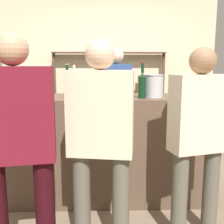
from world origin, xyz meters
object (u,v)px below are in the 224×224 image
object	(u,v)px
counter_bottle_1	(74,85)
counter_bottle_3	(67,84)
wine_glass	(46,86)
customer_left	(17,139)
server_behind_counter	(116,98)
ice_bucket	(154,86)
customer_center	(101,134)
customer_right	(199,132)
cork_jar	(109,92)
counter_bottle_0	(142,85)
counter_bottle_2	(198,85)

from	to	relation	value
counter_bottle_1	counter_bottle_3	world-z (taller)	same
wine_glass	customer_left	size ratio (longest dim) A/B	0.10
server_behind_counter	ice_bucket	bearing A→B (deg)	23.49
wine_glass	customer_left	distance (m)	1.04
server_behind_counter	customer_center	xyz separation A→B (m)	(-0.19, -1.83, -0.05)
counter_bottle_3	server_behind_counter	world-z (taller)	server_behind_counter
customer_right	counter_bottle_1	bearing A→B (deg)	41.44
cork_jar	wine_glass	bearing A→B (deg)	164.79
ice_bucket	customer_right	bearing A→B (deg)	-70.94
cork_jar	customer_right	world-z (taller)	customer_right
counter_bottle_3	cork_jar	world-z (taller)	counter_bottle_3
counter_bottle_0	server_behind_counter	bearing A→B (deg)	100.43
server_behind_counter	counter_bottle_1	bearing A→B (deg)	-18.40
counter_bottle_1	ice_bucket	world-z (taller)	counter_bottle_1
counter_bottle_1	customer_center	xyz separation A→B (m)	(0.27, -0.80, -0.30)
server_behind_counter	customer_left	xyz separation A→B (m)	(-0.73, -1.98, -0.04)
counter_bottle_0	wine_glass	xyz separation A→B (m)	(-0.96, 0.15, -0.02)
customer_left	customer_right	size ratio (longest dim) A/B	1.04
customer_left	customer_center	bearing A→B (deg)	-84.73
ice_bucket	cork_jar	distance (m)	0.47
wine_glass	ice_bucket	size ratio (longest dim) A/B	0.69
counter_bottle_0	customer_left	size ratio (longest dim) A/B	0.22
counter_bottle_3	wine_glass	bearing A→B (deg)	-150.48
counter_bottle_3	customer_left	bearing A→B (deg)	-99.21
cork_jar	counter_bottle_2	bearing A→B (deg)	-2.37
counter_bottle_2	customer_left	distance (m)	1.69
counter_bottle_0	counter_bottle_3	size ratio (longest dim) A/B	1.04
counter_bottle_0	counter_bottle_2	world-z (taller)	counter_bottle_0
customer_center	counter_bottle_0	bearing A→B (deg)	-20.48
counter_bottle_3	ice_bucket	bearing A→B (deg)	-11.97
counter_bottle_3	customer_right	world-z (taller)	customer_right
server_behind_counter	customer_left	distance (m)	2.11
counter_bottle_2	customer_center	distance (m)	1.16
counter_bottle_3	cork_jar	distance (m)	0.53
counter_bottle_1	customer_right	size ratio (longest dim) A/B	0.22
ice_bucket	customer_right	xyz separation A→B (m)	(0.23, -0.66, -0.31)
customer_center	counter_bottle_2	bearing A→B (deg)	-46.08
ice_bucket	customer_left	world-z (taller)	customer_left
counter_bottle_3	customer_center	size ratio (longest dim) A/B	0.21
counter_bottle_2	counter_bottle_3	bearing A→B (deg)	165.71
counter_bottle_0	wine_glass	world-z (taller)	counter_bottle_0
counter_bottle_3	customer_right	xyz separation A→B (m)	(1.12, -0.85, -0.33)
cork_jar	customer_left	world-z (taller)	customer_left
cork_jar	customer_right	bearing A→B (deg)	-39.47
counter_bottle_0	ice_bucket	world-z (taller)	counter_bottle_0
customer_center	customer_left	distance (m)	0.56
counter_bottle_1	customer_center	world-z (taller)	customer_center
counter_bottle_3	ice_bucket	size ratio (longest dim) A/B	1.48
counter_bottle_2	server_behind_counter	xyz separation A→B (m)	(-0.73, 1.18, -0.25)
counter_bottle_0	counter_bottle_1	world-z (taller)	counter_bottle_0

